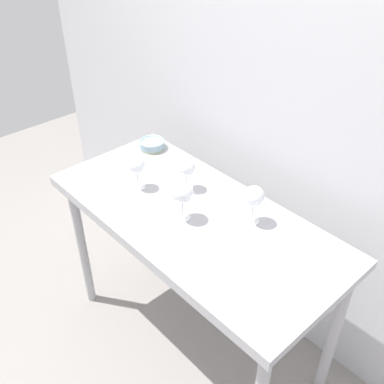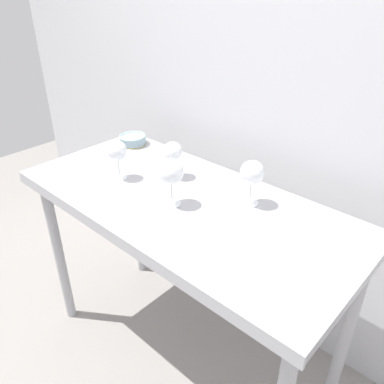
# 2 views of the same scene
# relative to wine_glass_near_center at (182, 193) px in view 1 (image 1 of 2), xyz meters

# --- Properties ---
(ground_plane) EXTENTS (6.00, 6.00, 0.00)m
(ground_plane) POSITION_rel_wine_glass_near_center_xyz_m (0.01, 0.06, -1.03)
(ground_plane) COLOR gray
(back_wall) EXTENTS (3.80, 0.04, 2.60)m
(back_wall) POSITION_rel_wine_glass_near_center_xyz_m (0.01, 0.55, 0.27)
(back_wall) COLOR silver
(back_wall) RESTS_ON ground_plane
(steel_counter) EXTENTS (1.40, 0.65, 0.90)m
(steel_counter) POSITION_rel_wine_glass_near_center_xyz_m (0.01, 0.06, -0.24)
(steel_counter) COLOR #A6A6AB
(steel_counter) RESTS_ON ground_plane
(wine_glass_near_center) EXTENTS (0.09, 0.09, 0.19)m
(wine_glass_near_center) POSITION_rel_wine_glass_near_center_xyz_m (0.00, 0.00, 0.00)
(wine_glass_near_center) COLOR white
(wine_glass_near_center) RESTS_ON steel_counter
(wine_glass_far_right) EXTENTS (0.09, 0.09, 0.18)m
(wine_glass_far_right) POSITION_rel_wine_glass_near_center_xyz_m (0.22, 0.20, -0.00)
(wine_glass_far_right) COLOR white
(wine_glass_far_right) RESTS_ON steel_counter
(wine_glass_near_left) EXTENTS (0.08, 0.08, 0.17)m
(wine_glass_near_left) POSITION_rel_wine_glass_near_center_xyz_m (-0.32, -0.00, -0.01)
(wine_glass_near_left) COLOR white
(wine_glass_near_left) RESTS_ON steel_counter
(wine_glass_far_left) EXTENTS (0.08, 0.08, 0.16)m
(wine_glass_far_left) POSITION_rel_wine_glass_near_center_xyz_m (-0.15, 0.16, -0.02)
(wine_glass_far_left) COLOR white
(wine_glass_far_left) RESTS_ON steel_counter
(tasting_sheet_upper) EXTENTS (0.29, 0.30, 0.00)m
(tasting_sheet_upper) POSITION_rel_wine_glass_near_center_xyz_m (0.44, 0.17, -0.13)
(tasting_sheet_upper) COLOR white
(tasting_sheet_upper) RESTS_ON steel_counter
(tasting_bowl) EXTENTS (0.14, 0.14, 0.05)m
(tasting_bowl) POSITION_rel_wine_glass_near_center_xyz_m (-0.56, 0.28, -0.11)
(tasting_bowl) COLOR #DBCC66
(tasting_bowl) RESTS_ON steel_counter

